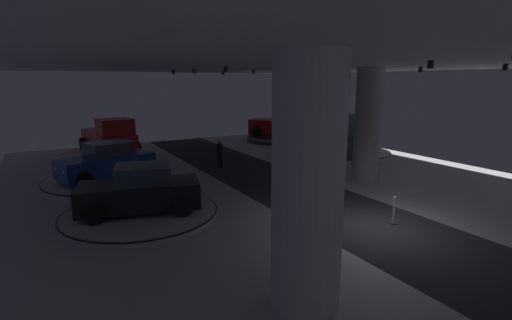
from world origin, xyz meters
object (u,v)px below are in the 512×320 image
Objects in this scene: display_car_far_left at (107,162)px; display_platform_deep_right at (282,138)px; pickup_truck_deep_left at (110,139)px; display_platform_far_left at (108,181)px; display_platform_deep_left at (110,155)px; column_right at (368,125)px; column_left at (308,184)px; display_car_mid_left at (140,191)px; pickup_truck_far_right at (344,136)px; display_platform_mid_left at (141,213)px; visitor_walking_near at (219,152)px; display_platform_far_right at (344,153)px; pickup_truck_deep_right at (286,125)px.

display_car_far_left reaches higher than display_platform_deep_right.
pickup_truck_deep_left is 6.74m from display_platform_far_left.
column_right is at bearing -50.32° from display_platform_deep_left.
column_left is 1.21× the size of display_car_far_left.
display_platform_far_left is at bearing 154.50° from column_right.
display_car_mid_left is at bearing 178.79° from column_right.
pickup_truck_far_right is 1.02× the size of display_platform_mid_left.
display_platform_far_left is at bearing -173.20° from visitor_walking_near.
visitor_walking_near is (6.11, 0.72, -0.21)m from display_car_far_left.
visitor_walking_near reaches higher than display_platform_far_right.
display_platform_deep_right is 10.92m from visitor_walking_near.
pickup_truck_deep_left reaches higher than display_platform_deep_right.
display_car_far_left is 2.85× the size of visitor_walking_near.
display_platform_mid_left is 3.49× the size of visitor_walking_near.
column_left is 0.97× the size of pickup_truck_far_right.
pickup_truck_far_right is 3.58× the size of visitor_walking_near.
pickup_truck_deep_right is 0.95× the size of display_platform_mid_left.
pickup_truck_far_right is at bearing 57.02° from column_right.
pickup_truck_deep_right is at bearing 2.36° from pickup_truck_deep_left.
display_car_far_left is 16.52m from display_platform_deep_right.
display_car_mid_left is (-0.79, -11.71, -0.28)m from pickup_truck_deep_left.
display_car_mid_left is (-10.92, 0.23, -1.76)m from column_right.
column_left is 0.97× the size of display_platform_deep_left.
display_platform_far_right is 15.24m from display_platform_mid_left.
pickup_truck_deep_right reaches higher than display_platform_far_right.
pickup_truck_deep_left is at bearing 130.32° from column_right.
pickup_truck_deep_left is at bearing -177.64° from pickup_truck_deep_right.
display_platform_mid_left is (-10.95, 0.24, -2.62)m from column_right.
column_right is 11.07m from display_car_mid_left.
pickup_truck_deep_left is 1.05× the size of pickup_truck_deep_right.
pickup_truck_far_right reaches higher than display_car_far_left.
display_platform_mid_left is at bearing 104.95° from column_left.
column_left reaches higher than display_platform_deep_right.
pickup_truck_far_right is at bearing 64.17° from display_platform_far_right.
pickup_truck_deep_right reaches higher than display_platform_deep_right.
column_right is 1.21× the size of display_car_far_left.
pickup_truck_far_right is 6.98m from pickup_truck_deep_right.
pickup_truck_far_right is at bearing -25.05° from pickup_truck_deep_left.
column_right is 1.22× the size of display_car_mid_left.
pickup_truck_deep_right is 1.17× the size of display_car_mid_left.
display_platform_far_right is 3.68× the size of visitor_walking_near.
column_right is at bearing -1.24° from display_platform_mid_left.
pickup_truck_deep_right is 10.95m from visitor_walking_near.
pickup_truck_far_right reaches higher than display_car_mid_left.
display_platform_deep_left is 0.94× the size of display_platform_deep_right.
display_platform_deep_left is 1.08× the size of pickup_truck_deep_right.
display_platform_far_left reaches higher than display_platform_mid_left.
display_platform_deep_left is at bearing 93.46° from column_left.
display_car_mid_left is at bearing -93.59° from display_platform_deep_left.
pickup_truck_deep_left is 7.66m from visitor_walking_near.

